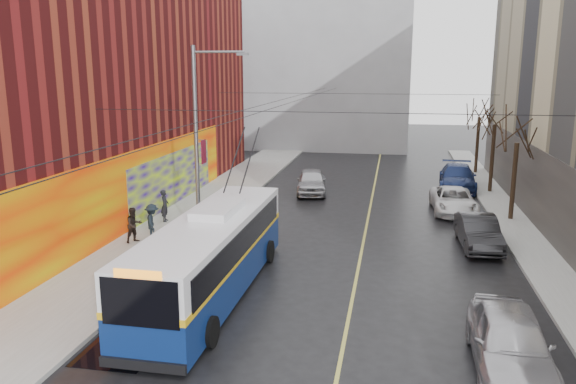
{
  "coord_description": "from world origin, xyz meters",
  "views": [
    {
      "loc": [
        2.73,
        -14.65,
        7.96
      ],
      "look_at": [
        -1.49,
        7.53,
        3.0
      ],
      "focal_mm": 35.0,
      "sensor_mm": 36.0,
      "label": 1
    }
  ],
  "objects_px": {
    "streetlight_pole": "(199,138)",
    "parked_car_d": "(457,178)",
    "following_car": "(311,181)",
    "tree_far": "(480,107)",
    "tree_near": "(518,128)",
    "parked_car_b": "(478,232)",
    "tree_mid": "(496,113)",
    "pedestrian_c": "(152,222)",
    "trolleybus": "(211,254)",
    "pedestrian_b": "(134,225)",
    "pedestrian_a": "(165,206)",
    "parked_car_a": "(510,341)",
    "parked_car_c": "(453,200)"
  },
  "relations": [
    {
      "from": "streetlight_pole",
      "to": "pedestrian_b",
      "type": "distance_m",
      "value": 5.0
    },
    {
      "from": "parked_car_d",
      "to": "pedestrian_a",
      "type": "bearing_deg",
      "value": -139.89
    },
    {
      "from": "streetlight_pole",
      "to": "trolleybus",
      "type": "height_order",
      "value": "streetlight_pole"
    },
    {
      "from": "tree_mid",
      "to": "parked_car_d",
      "type": "bearing_deg",
      "value": 159.54
    },
    {
      "from": "parked_car_b",
      "to": "pedestrian_b",
      "type": "distance_m",
      "value": 15.7
    },
    {
      "from": "streetlight_pole",
      "to": "parked_car_d",
      "type": "bearing_deg",
      "value": 46.29
    },
    {
      "from": "pedestrian_a",
      "to": "pedestrian_c",
      "type": "distance_m",
      "value": 3.39
    },
    {
      "from": "tree_near",
      "to": "parked_car_a",
      "type": "xyz_separation_m",
      "value": [
        -3.0,
        -16.01,
        -4.14
      ]
    },
    {
      "from": "tree_far",
      "to": "streetlight_pole",
      "type": "bearing_deg",
      "value": -127.12
    },
    {
      "from": "trolleybus",
      "to": "parked_car_d",
      "type": "bearing_deg",
      "value": 63.04
    },
    {
      "from": "tree_near",
      "to": "pedestrian_c",
      "type": "xyz_separation_m",
      "value": [
        -17.12,
        -7.26,
        -3.96
      ]
    },
    {
      "from": "tree_near",
      "to": "parked_car_d",
      "type": "height_order",
      "value": "tree_near"
    },
    {
      "from": "pedestrian_b",
      "to": "pedestrian_a",
      "type": "bearing_deg",
      "value": 35.69
    },
    {
      "from": "streetlight_pole",
      "to": "parked_car_d",
      "type": "distance_m",
      "value": 19.43
    },
    {
      "from": "parked_car_b",
      "to": "pedestrian_c",
      "type": "relative_size",
      "value": 2.56
    },
    {
      "from": "parked_car_b",
      "to": "following_car",
      "type": "bearing_deg",
      "value": 129.65
    },
    {
      "from": "parked_car_a",
      "to": "pedestrian_a",
      "type": "distance_m",
      "value": 19.15
    },
    {
      "from": "parked_car_c",
      "to": "tree_far",
      "type": "bearing_deg",
      "value": 75.25
    },
    {
      "from": "streetlight_pole",
      "to": "parked_car_a",
      "type": "xyz_separation_m",
      "value": [
        12.13,
        -10.01,
        -4.01
      ]
    },
    {
      "from": "tree_near",
      "to": "parked_car_b",
      "type": "relative_size",
      "value": 1.44
    },
    {
      "from": "tree_mid",
      "to": "parked_car_d",
      "type": "height_order",
      "value": "tree_mid"
    },
    {
      "from": "trolleybus",
      "to": "following_car",
      "type": "xyz_separation_m",
      "value": [
        1.03,
        17.39,
        -0.73
      ]
    },
    {
      "from": "pedestrian_c",
      "to": "following_car",
      "type": "bearing_deg",
      "value": -50.42
    },
    {
      "from": "tree_near",
      "to": "pedestrian_b",
      "type": "xyz_separation_m",
      "value": [
        -17.84,
        -7.64,
        -4.01
      ]
    },
    {
      "from": "tree_near",
      "to": "pedestrian_b",
      "type": "height_order",
      "value": "tree_near"
    },
    {
      "from": "following_car",
      "to": "pedestrian_a",
      "type": "height_order",
      "value": "pedestrian_a"
    },
    {
      "from": "parked_car_a",
      "to": "parked_car_c",
      "type": "bearing_deg",
      "value": 90.71
    },
    {
      "from": "tree_far",
      "to": "trolleybus",
      "type": "distance_m",
      "value": 29.52
    },
    {
      "from": "following_car",
      "to": "tree_far",
      "type": "bearing_deg",
      "value": 30.81
    },
    {
      "from": "tree_near",
      "to": "pedestrian_a",
      "type": "distance_m",
      "value": 18.75
    },
    {
      "from": "parked_car_a",
      "to": "streetlight_pole",
      "type": "bearing_deg",
      "value": 141.75
    },
    {
      "from": "parked_car_d",
      "to": "pedestrian_b",
      "type": "height_order",
      "value": "pedestrian_b"
    },
    {
      "from": "trolleybus",
      "to": "following_car",
      "type": "bearing_deg",
      "value": 87.07
    },
    {
      "from": "trolleybus",
      "to": "parked_car_c",
      "type": "bearing_deg",
      "value": 55.59
    },
    {
      "from": "pedestrian_c",
      "to": "parked_car_b",
      "type": "bearing_deg",
      "value": -106.97
    },
    {
      "from": "tree_far",
      "to": "parked_car_d",
      "type": "distance_m",
      "value": 7.85
    },
    {
      "from": "trolleybus",
      "to": "parked_car_b",
      "type": "relative_size",
      "value": 2.6
    },
    {
      "from": "parked_car_a",
      "to": "parked_car_d",
      "type": "xyz_separation_m",
      "value": [
        1.0,
        23.75,
        -0.01
      ]
    },
    {
      "from": "streetlight_pole",
      "to": "pedestrian_a",
      "type": "bearing_deg",
      "value": 143.43
    },
    {
      "from": "tree_mid",
      "to": "pedestrian_c",
      "type": "relative_size",
      "value": 3.84
    },
    {
      "from": "parked_car_b",
      "to": "parked_car_d",
      "type": "relative_size",
      "value": 0.78
    },
    {
      "from": "tree_mid",
      "to": "parked_car_b",
      "type": "bearing_deg",
      "value": -101.05
    },
    {
      "from": "parked_car_b",
      "to": "following_car",
      "type": "distance_m",
      "value": 13.49
    },
    {
      "from": "streetlight_pole",
      "to": "following_car",
      "type": "distance_m",
      "value": 12.2
    },
    {
      "from": "tree_far",
      "to": "pedestrian_a",
      "type": "xyz_separation_m",
      "value": [
        -17.89,
        -17.96,
        -4.16
      ]
    },
    {
      "from": "streetlight_pole",
      "to": "tree_far",
      "type": "bearing_deg",
      "value": 52.88
    },
    {
      "from": "tree_near",
      "to": "tree_mid",
      "type": "distance_m",
      "value": 7.01
    },
    {
      "from": "tree_near",
      "to": "trolleybus",
      "type": "height_order",
      "value": "tree_near"
    },
    {
      "from": "trolleybus",
      "to": "pedestrian_b",
      "type": "relative_size",
      "value": 7.09
    },
    {
      "from": "streetlight_pole",
      "to": "tree_far",
      "type": "height_order",
      "value": "streetlight_pole"
    }
  ]
}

